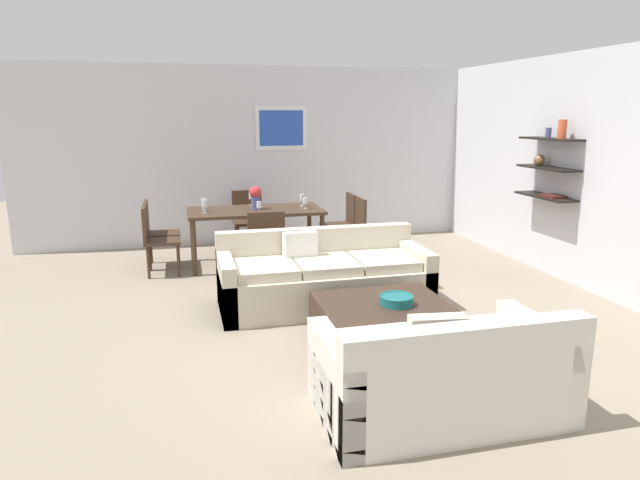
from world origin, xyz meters
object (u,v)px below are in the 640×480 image
Objects in this scene: wine_glass_foot at (259,205)px; dining_table at (255,215)px; dining_chair_foot at (265,241)px; wine_glass_left_near at (205,204)px; dining_chair_left_near at (155,236)px; loveseat_white at (442,375)px; dining_chair_right_far at (344,220)px; dining_chair_right_near at (352,226)px; dining_chair_left_far at (156,229)px; wine_glass_right_near at (305,201)px; coffee_table at (383,324)px; wine_glass_left_far at (204,202)px; sofa_beige at (323,279)px; dining_chair_head at (248,216)px; wine_glass_head at (251,196)px; decorative_bowl at (397,300)px; wine_glass_right_far at (302,198)px; centerpiece_vase at (255,196)px.

dining_table is at bearing 90.00° from wine_glass_foot.
dining_chair_foot is 1.06m from wine_glass_left_near.
dining_chair_foot and dining_chair_left_near have the same top height.
loveseat_white is 1.86× the size of dining_chair_left_near.
wine_glass_left_near is (-1.96, -0.31, 0.36)m from dining_chair_right_far.
dining_chair_right_near is 1.35m from wine_glass_foot.
dining_chair_foot is at bearing -38.89° from dining_chair_left_far.
dining_chair_left_near is 1.99m from wine_glass_right_near.
wine_glass_left_far reaches higher than coffee_table.
dining_chair_right_near is 0.72m from wine_glass_right_near.
wine_glass_foot is (-0.72, 2.59, 0.67)m from coffee_table.
dining_chair_right_near is at bearing 63.24° from sofa_beige.
sofa_beige is at bearing -80.27° from dining_chair_head.
dining_table is 0.43m from wine_glass_head.
dining_chair_head is 1.22m from wine_glass_left_near.
dining_chair_left_near is (-2.59, 0.00, 0.00)m from dining_chair_right_near.
dining_chair_right_far is 4.89× the size of wine_glass_head.
dining_chair_right_near is (0.61, 3.98, 0.21)m from loveseat_white.
dining_chair_head and dining_chair_left_near have the same top height.
decorative_bowl is at bearing -29.47° from coffee_table.
dining_chair_left_near is 2.01m from wine_glass_right_far.
dining_chair_foot is 1.28m from wine_glass_head.
dining_chair_left_near reaches higher than decorative_bowl.
dining_chair_left_near reaches higher than sofa_beige.
wine_glass_left_far is 1.05× the size of wine_glass_right_near.
wine_glass_right_near is at bearing -0.00° from wine_glass_left_near.
dining_chair_right_far is (0.00, 0.40, 0.00)m from dining_chair_right_near.
decorative_bowl is 1.64× the size of wine_glass_head.
wine_glass_head reaches higher than wine_glass_right_far.
sofa_beige reaches higher than decorative_bowl.
wine_glass_foot is at bearing -90.00° from dining_table.
dining_chair_left_far and dining_chair_left_near have the same top height.
dining_chair_left_far is at bearing -172.01° from wine_glass_head.
dining_chair_left_far is 1.38m from centerpiece_vase.
dining_chair_left_far is at bearing 90.00° from dining_chair_left_near.
dining_chair_foot is 1.05m from wine_glass_right_near.
centerpiece_vase is (-0.66, -0.10, 0.06)m from wine_glass_right_far.
centerpiece_vase reaches higher than wine_glass_right_far.
coffee_table is 3.44m from wine_glass_left_far.
wine_glass_head reaches higher than decorative_bowl.
wine_glass_foot is at bearing 107.24° from decorative_bowl.
dining_chair_head is 1.28m from wine_glass_foot.
wine_glass_left_far is (-1.39, 3.08, 0.67)m from coffee_table.
dining_chair_foot is at bearing -90.53° from centerpiece_vase.
centerpiece_vase reaches higher than wine_glass_foot.
loveseat_white is 5.08m from dining_chair_head.
wine_glass_head is at bearing 90.00° from wine_glass_foot.
dining_chair_head is (-0.72, 3.81, 0.31)m from coffee_table.
centerpiece_vase reaches higher than sofa_beige.
wine_glass_left_far reaches higher than decorative_bowl.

